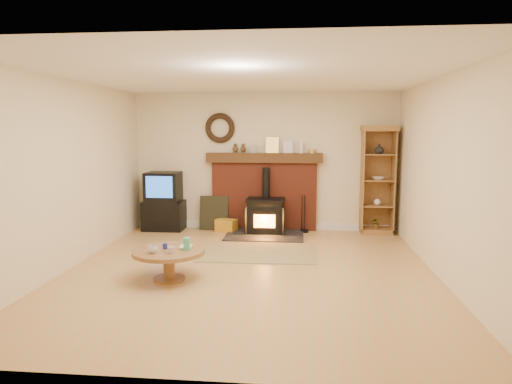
# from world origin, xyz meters

# --- Properties ---
(ground) EXTENTS (5.50, 5.50, 0.00)m
(ground) POSITION_xyz_m (0.00, 0.00, 0.00)
(ground) COLOR tan
(ground) RESTS_ON ground
(room_shell) EXTENTS (5.02, 5.52, 2.61)m
(room_shell) POSITION_xyz_m (-0.02, 0.09, 1.72)
(room_shell) COLOR beige
(room_shell) RESTS_ON ground
(chimney_breast) EXTENTS (2.20, 0.22, 1.78)m
(chimney_breast) POSITION_xyz_m (0.00, 2.67, 0.80)
(chimney_breast) COLOR maroon
(chimney_breast) RESTS_ON ground
(wood_stove) EXTENTS (1.40, 1.00, 1.22)m
(wood_stove) POSITION_xyz_m (0.05, 2.27, 0.32)
(wood_stove) COLOR black
(wood_stove) RESTS_ON ground
(area_rug) EXTENTS (1.83, 1.28, 0.01)m
(area_rug) POSITION_xyz_m (0.03, 0.98, 0.01)
(area_rug) COLOR brown
(area_rug) RESTS_ON ground
(tv_unit) EXTENTS (0.76, 0.55, 1.11)m
(tv_unit) POSITION_xyz_m (-1.92, 2.47, 0.53)
(tv_unit) COLOR black
(tv_unit) RESTS_ON ground
(curio_cabinet) EXTENTS (0.64, 0.46, 1.99)m
(curio_cabinet) POSITION_xyz_m (2.10, 2.55, 1.00)
(curio_cabinet) COLOR brown
(curio_cabinet) RESTS_ON ground
(firelog_box) EXTENTS (0.44, 0.35, 0.24)m
(firelog_box) POSITION_xyz_m (-0.70, 2.40, 0.12)
(firelog_box) COLOR yellow
(firelog_box) RESTS_ON ground
(leaning_painting) EXTENTS (0.55, 0.15, 0.65)m
(leaning_painting) POSITION_xyz_m (-0.96, 2.55, 0.33)
(leaning_painting) COLOR black
(leaning_painting) RESTS_ON ground
(fire_tools) EXTENTS (0.16, 0.16, 0.70)m
(fire_tools) POSITION_xyz_m (0.77, 2.50, 0.11)
(fire_tools) COLOR black
(fire_tools) RESTS_ON ground
(coffee_table) EXTENTS (0.93, 0.93, 0.56)m
(coffee_table) POSITION_xyz_m (-0.99, -0.44, 0.32)
(coffee_table) COLOR brown
(coffee_table) RESTS_ON ground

